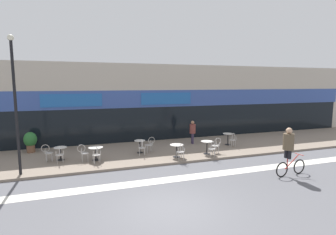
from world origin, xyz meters
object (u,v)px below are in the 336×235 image
object	(u,v)px
cafe_chair_0_side	(48,152)
cafe_chair_2_near	(142,147)
cafe_chair_1_side	(83,152)
cyclist_0	(289,148)
bistro_table_2	(140,144)
cafe_chair_4_side	(216,144)
cafe_chair_1_near	(97,154)
planter_pot	(30,141)
cafe_chair_3_near	(181,151)
bistro_table_0	(60,151)
lamp_post	(15,97)
bistro_table_1	(96,151)
bistro_table_4	(207,145)
cafe_chair_4_near	(212,148)
pedestrian_near_end	(193,130)
bistro_table_3	(177,148)
cafe_chair_0_near	(60,154)
cafe_chair_2_side	(150,143)
cafe_chair_5_near	(233,139)
bistro_table_5	(228,137)

from	to	relation	value
cafe_chair_0_side	cafe_chair_2_near	bearing A→B (deg)	-4.24
cafe_chair_1_side	cyclist_0	distance (m)	10.08
bistro_table_2	cafe_chair_4_side	xyz separation A→B (m)	(4.26, -1.47, -0.01)
cafe_chair_1_near	planter_pot	size ratio (longest dim) A/B	0.74
cafe_chair_0_side	cafe_chair_1_side	world-z (taller)	same
cafe_chair_2_near	cafe_chair_3_near	world-z (taller)	same
bistro_table_0	planter_pot	distance (m)	2.92
cyclist_0	lamp_post	bearing A→B (deg)	156.65
bistro_table_1	cafe_chair_1_side	xyz separation A→B (m)	(-0.63, 0.00, 0.01)
bistro_table_0	bistro_table_1	xyz separation A→B (m)	(1.78, -0.61, 0.01)
bistro_table_4	cafe_chair_4_near	distance (m)	0.63
bistro_table_0	pedestrian_near_end	xyz separation A→B (m)	(8.25, 1.31, 0.43)
pedestrian_near_end	bistro_table_3	bearing A→B (deg)	-122.15
cafe_chair_0_near	cafe_chair_0_side	distance (m)	0.89
bistro_table_4	cafe_chair_2_side	world-z (taller)	cafe_chair_2_side
bistro_table_1	lamp_post	xyz separation A→B (m)	(-3.35, -1.19, 2.96)
cafe_chair_3_near	pedestrian_near_end	bearing A→B (deg)	-36.08
bistro_table_4	cafe_chair_1_near	xyz separation A→B (m)	(-6.18, 0.15, -0.02)
bistro_table_1	bistro_table_2	bearing A→B (deg)	15.47
bistro_table_0	cafe_chair_1_near	world-z (taller)	cafe_chair_1_near
cafe_chair_0_side	cafe_chair_1_near	distance (m)	2.71
bistro_table_0	cafe_chair_5_near	xyz separation A→B (m)	(10.34, -0.39, 0.02)
cafe_chair_1_side	planter_pot	xyz separation A→B (m)	(-2.93, 2.91, 0.17)
cafe_chair_4_near	lamp_post	bearing A→B (deg)	90.10
bistro_table_5	lamp_post	xyz separation A→B (m)	(-11.92, -2.03, 2.92)
cafe_chair_0_side	cafe_chair_4_near	size ratio (longest dim) A/B	1.00
cafe_chair_1_near	cafe_chair_2_near	size ratio (longest dim) A/B	1.00
cafe_chair_4_side	pedestrian_near_end	xyz separation A→B (m)	(-0.34, 2.68, 0.42)
cafe_chair_1_near	cafe_chair_5_near	size ratio (longest dim) A/B	1.00
cafe_chair_4_near	planter_pot	size ratio (longest dim) A/B	0.74
bistro_table_1	cafe_chair_5_near	distance (m)	8.56
cafe_chair_4_near	cyclist_0	size ratio (longest dim) A/B	0.40
bistro_table_3	cafe_chair_1_near	distance (m)	4.29
cafe_chair_0_side	planter_pot	size ratio (longest dim) A/B	0.74
cafe_chair_4_side	planter_pot	distance (m)	11.00
bistro_table_4	cafe_chair_4_side	distance (m)	0.63
bistro_table_4	cyclist_0	size ratio (longest dim) A/B	0.34
cafe_chair_0_side	cafe_chair_3_near	world-z (taller)	same
cafe_chair_0_side	cafe_chair_2_side	distance (m)	5.58
cafe_chair_2_near	pedestrian_near_end	size ratio (longest dim) A/B	0.57
bistro_table_2	cafe_chair_1_near	bearing A→B (deg)	-152.35
bistro_table_0	cafe_chair_3_near	bearing A→B (deg)	-18.57
bistro_table_0	lamp_post	bearing A→B (deg)	-131.19
cafe_chair_3_near	cafe_chair_4_near	world-z (taller)	same
cafe_chair_3_near	bistro_table_2	bearing A→B (deg)	36.09
bistro_table_3	cafe_chair_2_side	xyz separation A→B (m)	(-1.12, 1.52, 0.01)
cyclist_0	cafe_chair_1_near	bearing A→B (deg)	146.71
cafe_chair_1_near	cafe_chair_2_side	distance (m)	3.44
bistro_table_0	bistro_table_4	distance (m)	8.08
lamp_post	cafe_chair_5_near	bearing A→B (deg)	6.74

